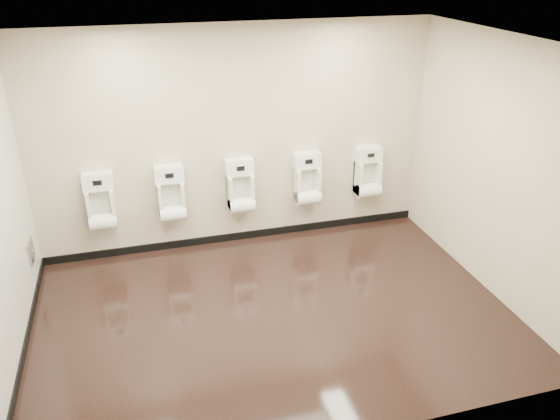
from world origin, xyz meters
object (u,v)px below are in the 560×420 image
Objects in this scene: urinal_0 at (101,205)px; urinal_4 at (368,176)px; urinal_2 at (241,190)px; access_panel at (31,251)px; urinal_1 at (171,197)px; urinal_3 at (307,182)px.

urinal_4 is (3.46, 0.00, 0.00)m from urinal_0.
urinal_2 is (1.70, 0.00, 0.00)m from urinal_0.
urinal_1 reaches higher than access_panel.
urinal_1 is 1.00× the size of urinal_4.
urinal_0 is at bearing 180.00° from urinal_1.
urinal_1 is 1.77m from urinal_3.
urinal_0 and urinal_4 have the same top height.
urinal_1 is at bearing 14.92° from access_panel.
urinal_0 is 1.00× the size of urinal_2.
urinal_0 and urinal_2 have the same top height.
urinal_3 is at bearing 0.00° from urinal_2.
urinal_2 is at bearing 0.00° from urinal_1.
access_panel is 0.37× the size of urinal_0.
urinal_3 reaches higher than access_panel.
access_panel is 3.42m from urinal_3.
access_panel is 0.37× the size of urinal_2.
access_panel is at bearing -170.19° from urinal_2.
urinal_4 is (4.24, 0.43, 0.27)m from access_panel.
urinal_2 is 1.00× the size of urinal_3.
urinal_3 is (2.60, 0.00, 0.00)m from urinal_0.
urinal_4 is (0.86, 0.00, 0.00)m from urinal_3.
access_panel is 4.27m from urinal_4.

